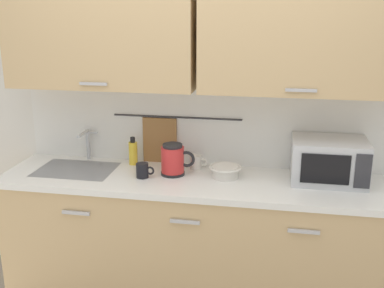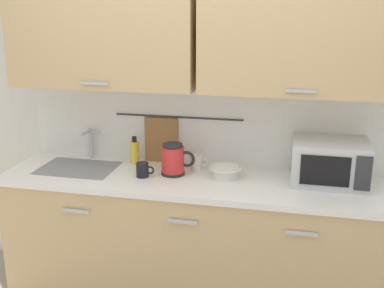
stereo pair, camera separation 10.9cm
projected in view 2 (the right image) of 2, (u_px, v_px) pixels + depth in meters
counter_unit at (192, 240)px, 3.17m from camera, size 2.53×0.64×0.90m
back_wall_assembly at (202, 77)px, 3.08m from camera, size 3.70×0.41×2.50m
sink_faucet at (90, 140)px, 3.38m from camera, size 0.09×0.17×0.22m
microwave at (330, 162)px, 2.93m from camera, size 0.46×0.35×0.27m
electric_kettle at (174, 160)px, 3.08m from camera, size 0.23×0.16×0.21m
dish_soap_bottle at (135, 152)px, 3.30m from camera, size 0.06×0.06×0.20m
mug_near_sink at (143, 170)px, 3.05m from camera, size 0.12×0.08×0.09m
mixing_bowl at (225, 171)px, 3.03m from camera, size 0.21×0.21×0.08m
mug_by_kettle at (197, 162)px, 3.20m from camera, size 0.12×0.08×0.09m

